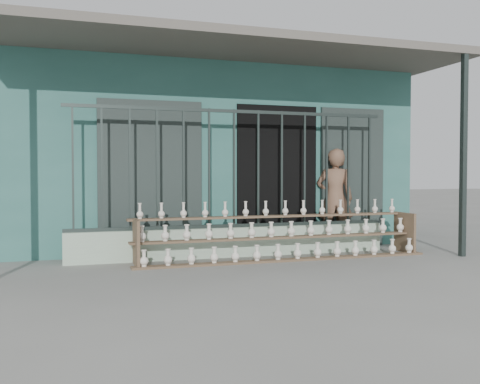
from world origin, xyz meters
name	(u,v)px	position (x,y,z in m)	size (l,w,h in m)	color
ground	(263,271)	(0.00, 0.00, 0.00)	(60.00, 60.00, 0.00)	slate
workshop_building	(192,156)	(0.00, 4.23, 1.62)	(7.40, 6.60, 3.21)	#2F655D
parapet_wall	(234,242)	(0.00, 1.30, 0.23)	(5.00, 0.20, 0.45)	#A8C4A9
security_fence	(234,169)	(0.00, 1.30, 1.35)	(5.00, 0.04, 1.80)	#283330
shelf_rack	(282,234)	(0.62, 0.88, 0.36)	(4.50, 0.68, 0.85)	brown
elderly_woman	(335,199)	(1.89, 1.63, 0.85)	(0.62, 0.41, 1.69)	brown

